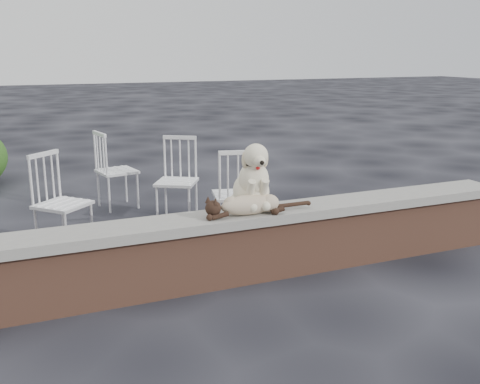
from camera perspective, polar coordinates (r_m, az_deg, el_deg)
name	(u,v)px	position (r m, az deg, el deg)	size (l,w,h in m)	color
ground	(188,288)	(4.54, -5.44, -9.84)	(60.00, 60.00, 0.00)	black
brick_wall	(187,259)	(4.45, -5.52, -6.90)	(6.00, 0.30, 0.50)	brown
capstone	(186,224)	(4.35, -5.61, -3.34)	(6.20, 0.40, 0.08)	slate
dog	(251,175)	(4.54, 1.16, 1.79)	(0.38, 0.50, 0.58)	beige
cat	(249,203)	(4.42, 0.99, -1.17)	(1.09, 0.26, 0.19)	tan
chair_a	(63,203)	(5.46, -17.88, -1.06)	(0.56, 0.56, 0.94)	white
chair_c	(235,193)	(5.55, -0.52, -0.12)	(0.56, 0.56, 0.94)	white
chair_b	(177,180)	(6.14, -6.58, 1.20)	(0.56, 0.56, 0.94)	white
chair_e	(117,170)	(6.82, -12.63, 2.27)	(0.56, 0.56, 0.94)	white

